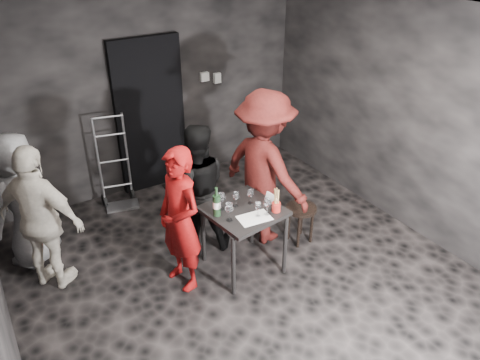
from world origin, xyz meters
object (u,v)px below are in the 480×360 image
tasting_table (244,217)px  server_red (180,218)px  bystander_grey (23,199)px  breadstick_cup (276,201)px  woman_black (196,188)px  wine_bottle (217,205)px  man_maroon (265,153)px  stool (301,214)px  hand_truck (119,189)px  bystander_cream (41,216)px

tasting_table → server_red: server_red is taller
bystander_grey → breadstick_cup: size_ratio=5.50×
woman_black → wine_bottle: woman_black is taller
wine_bottle → man_maroon: bearing=21.7°
server_red → wine_bottle: 0.39m
wine_bottle → tasting_table: bearing=-9.8°
woman_black → stool: bearing=171.0°
hand_truck → bystander_grey: bearing=-139.7°
man_maroon → wine_bottle: (-0.80, -0.32, -0.24)m
hand_truck → woman_black: size_ratio=0.81×
wine_bottle → woman_black: bearing=85.2°
stool → tasting_table: bearing=-176.5°
server_red → stool: bearing=76.6°
server_red → bystander_cream: 1.36m
tasting_table → bystander_cream: size_ratio=0.45×
hand_truck → bystander_cream: size_ratio=0.75×
bystander_grey → stool: bearing=112.2°
woman_black → breadstick_cup: 0.96m
bystander_cream → server_red: bearing=-162.4°
wine_bottle → server_red: bearing=169.1°
hand_truck → tasting_table: bearing=-56.5°
stool → bystander_cream: 2.80m
bystander_cream → hand_truck: bearing=-85.1°
bystander_grey → wine_bottle: bystander_grey is taller
breadstick_cup → server_red: bearing=160.5°
man_maroon → bystander_grey: size_ratio=1.43×
tasting_table → wine_bottle: 0.37m
hand_truck → server_red: bearing=-74.9°
tasting_table → server_red: 0.69m
stool → woman_black: woman_black is taller
man_maroon → bystander_grey: man_maroon is taller
tasting_table → woman_black: (-0.24, 0.60, 0.13)m
man_maroon → wine_bottle: size_ratio=6.93×
bystander_cream → tasting_table: bearing=-155.5°
hand_truck → breadstick_cup: (0.99, -2.18, 0.65)m
hand_truck → bystander_grey: (-1.19, -0.61, 0.55)m
hand_truck → man_maroon: 2.21m
stool → man_maroon: 0.86m
bystander_cream → breadstick_cup: size_ratio=5.96×
bystander_grey → wine_bottle: size_ratio=4.83×
hand_truck → tasting_table: hand_truck is taller
stool → wine_bottle: size_ratio=1.46×
tasting_table → man_maroon: (0.51, 0.37, 0.47)m
man_maroon → wine_bottle: man_maroon is taller
server_red → breadstick_cup: 0.99m
man_maroon → bystander_cream: bearing=65.4°
server_red → breadstick_cup: (0.93, -0.33, 0.07)m
breadstick_cup → bystander_cream: bearing=153.8°
server_red → woman_black: server_red is taller
woman_black → bystander_cream: size_ratio=0.93×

